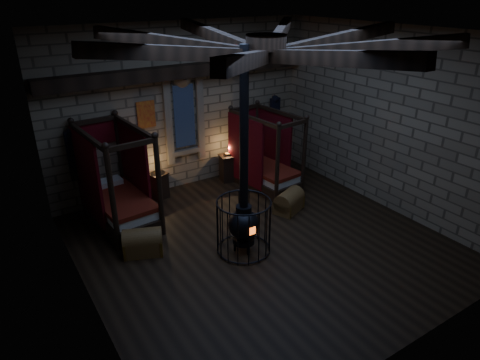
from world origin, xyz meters
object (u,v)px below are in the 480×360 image
trunk_left (143,242)px  trunk_right (289,202)px  bed_right (264,168)px  stove (244,222)px  bed_left (119,200)px

trunk_left → trunk_right: (3.58, -0.19, -0.01)m
bed_right → trunk_right: bearing=-107.7°
bed_right → stove: stove is taller
bed_left → bed_right: bed_left is taller
stove → bed_right: bearing=47.4°
bed_left → stove: (1.71, -2.52, 0.11)m
trunk_right → stove: bearing=-178.6°
trunk_left → stove: size_ratio=0.22×
bed_right → stove: bearing=-138.6°
trunk_right → bed_right: bearing=55.2°
bed_right → stove: size_ratio=0.50×
bed_right → trunk_right: bed_right is taller
bed_left → trunk_left: size_ratio=2.50×
bed_left → trunk_right: bed_left is taller
trunk_right → trunk_left: bearing=154.2°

